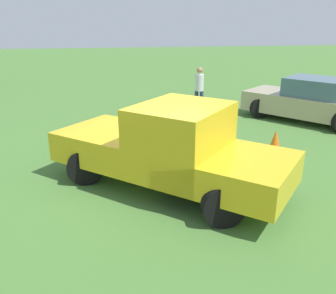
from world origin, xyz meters
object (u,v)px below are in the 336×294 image
(pickup_truck, at_px, (173,147))
(sedan_near, at_px, (310,101))
(person_bystander, at_px, (199,87))
(traffic_cone, at_px, (275,140))

(pickup_truck, relative_size, sedan_near, 1.13)
(sedan_near, relative_size, person_bystander, 2.60)
(pickup_truck, bearing_deg, person_bystander, -67.50)
(person_bystander, distance_m, traffic_cone, 4.59)
(sedan_near, distance_m, traffic_cone, 3.58)
(pickup_truck, relative_size, person_bystander, 2.94)
(person_bystander, bearing_deg, sedan_near, -87.65)
(person_bystander, relative_size, traffic_cone, 3.08)
(pickup_truck, xyz_separation_m, traffic_cone, (-3.14, -1.89, -0.65))
(sedan_near, bearing_deg, traffic_cone, 97.25)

